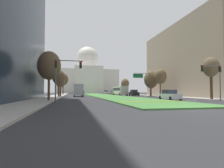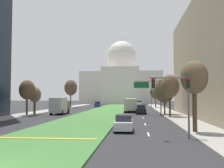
{
  "view_description": "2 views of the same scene",
  "coord_description": "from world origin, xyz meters",
  "px_view_note": "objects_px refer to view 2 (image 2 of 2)",
  "views": [
    {
      "loc": [
        -9.35,
        -12.77,
        1.41
      ],
      "look_at": [
        1.31,
        37.84,
        3.4
      ],
      "focal_mm": 29.9,
      "sensor_mm": 36.0,
      "label": 1
    },
    {
      "loc": [
        7.02,
        -10.86,
        3.49
      ],
      "look_at": [
        2.36,
        36.94,
        5.88
      ],
      "focal_mm": 39.72,
      "sensor_mm": 36.0,
      "label": 2
    }
  ],
  "objects_px": {
    "street_tree_right_near": "(194,78)",
    "traffic_light_near_right": "(178,93)",
    "overhead_guide_sign": "(151,90)",
    "street_tree_left_mid": "(27,90)",
    "street_tree_right_mid": "(170,86)",
    "city_bus": "(131,104)",
    "street_tree_right_distant": "(156,92)",
    "sedan_very_far": "(139,103)",
    "street_tree_right_far": "(165,90)",
    "street_tree_left_far": "(35,95)",
    "sedan_lead_stopped": "(124,123)",
    "street_tree_left_distant": "(71,88)",
    "capitol_building": "(122,81)",
    "sedan_midblock": "(141,110)",
    "sedan_distant": "(131,106)",
    "sedan_far_horizon": "(98,104)",
    "box_truck_delivery": "(60,106)",
    "traffic_light_far_right": "(151,97)"
  },
  "relations": [
    {
      "from": "capitol_building",
      "to": "overhead_guide_sign",
      "type": "distance_m",
      "value": 75.73
    },
    {
      "from": "traffic_light_near_right",
      "to": "street_tree_right_near",
      "type": "bearing_deg",
      "value": 57.33
    },
    {
      "from": "sedan_distant",
      "to": "box_truck_delivery",
      "type": "height_order",
      "value": "box_truck_delivery"
    },
    {
      "from": "traffic_light_far_right",
      "to": "overhead_guide_sign",
      "type": "distance_m",
      "value": 25.46
    },
    {
      "from": "street_tree_right_far",
      "to": "sedan_lead_stopped",
      "type": "bearing_deg",
      "value": -106.56
    },
    {
      "from": "sedan_midblock",
      "to": "street_tree_right_near",
      "type": "bearing_deg",
      "value": -79.98
    },
    {
      "from": "sedan_very_far",
      "to": "street_tree_right_far",
      "type": "bearing_deg",
      "value": -85.25
    },
    {
      "from": "overhead_guide_sign",
      "to": "street_tree_right_mid",
      "type": "bearing_deg",
      "value": -52.16
    },
    {
      "from": "overhead_guide_sign",
      "to": "street_tree_right_distant",
      "type": "distance_m",
      "value": 30.36
    },
    {
      "from": "street_tree_right_near",
      "to": "street_tree_right_mid",
      "type": "height_order",
      "value": "street_tree_right_mid"
    },
    {
      "from": "street_tree_right_mid",
      "to": "sedan_very_far",
      "type": "xyz_separation_m",
      "value": [
        -4.45,
        55.09,
        -4.33
      ]
    },
    {
      "from": "street_tree_right_distant",
      "to": "street_tree_right_far",
      "type": "bearing_deg",
      "value": -91.18
    },
    {
      "from": "street_tree_right_near",
      "to": "city_bus",
      "type": "relative_size",
      "value": 0.63
    },
    {
      "from": "sedan_distant",
      "to": "city_bus",
      "type": "relative_size",
      "value": 0.38
    },
    {
      "from": "sedan_very_far",
      "to": "sedan_far_horizon",
      "type": "bearing_deg",
      "value": -129.2
    },
    {
      "from": "capitol_building",
      "to": "street_tree_right_near",
      "type": "height_order",
      "value": "capitol_building"
    },
    {
      "from": "street_tree_right_near",
      "to": "traffic_light_near_right",
      "type": "bearing_deg",
      "value": -122.67
    },
    {
      "from": "capitol_building",
      "to": "street_tree_left_mid",
      "type": "bearing_deg",
      "value": -99.19
    },
    {
      "from": "street_tree_left_far",
      "to": "sedan_lead_stopped",
      "type": "distance_m",
      "value": 27.62
    },
    {
      "from": "overhead_guide_sign",
      "to": "street_tree_left_mid",
      "type": "relative_size",
      "value": 1.01
    },
    {
      "from": "traffic_light_near_right",
      "to": "street_tree_left_distant",
      "type": "bearing_deg",
      "value": 113.6
    },
    {
      "from": "street_tree_right_mid",
      "to": "city_bus",
      "type": "height_order",
      "value": "street_tree_right_mid"
    },
    {
      "from": "traffic_light_near_right",
      "to": "street_tree_left_far",
      "type": "bearing_deg",
      "value": 132.57
    },
    {
      "from": "street_tree_left_mid",
      "to": "sedan_midblock",
      "type": "height_order",
      "value": "street_tree_left_mid"
    },
    {
      "from": "sedan_very_far",
      "to": "city_bus",
      "type": "bearing_deg",
      "value": -93.49
    },
    {
      "from": "street_tree_right_near",
      "to": "street_tree_right_mid",
      "type": "bearing_deg",
      "value": 89.63
    },
    {
      "from": "overhead_guide_sign",
      "to": "street_tree_right_distant",
      "type": "bearing_deg",
      "value": 83.91
    },
    {
      "from": "street_tree_left_distant",
      "to": "traffic_light_far_right",
      "type": "bearing_deg",
      "value": -8.39
    },
    {
      "from": "street_tree_right_distant",
      "to": "sedan_very_far",
      "type": "relative_size",
      "value": 1.66
    },
    {
      "from": "street_tree_right_near",
      "to": "street_tree_left_distant",
      "type": "xyz_separation_m",
      "value": [
        -25.69,
        50.93,
        0.95
      ]
    },
    {
      "from": "traffic_light_far_right",
      "to": "sedan_lead_stopped",
      "type": "xyz_separation_m",
      "value": [
        -5.58,
        -46.3,
        -2.54
      ]
    },
    {
      "from": "street_tree_left_far",
      "to": "street_tree_right_distant",
      "type": "distance_m",
      "value": 39.62
    },
    {
      "from": "sedan_midblock",
      "to": "street_tree_left_distant",
      "type": "bearing_deg",
      "value": 129.81
    },
    {
      "from": "traffic_light_far_right",
      "to": "street_tree_right_far",
      "type": "xyz_separation_m",
      "value": [
        1.03,
        -24.06,
        1.4
      ]
    },
    {
      "from": "capitol_building",
      "to": "city_bus",
      "type": "distance_m",
      "value": 64.69
    },
    {
      "from": "traffic_light_near_right",
      "to": "box_truck_delivery",
      "type": "xyz_separation_m",
      "value": [
        -18.4,
        26.45,
        -2.12
      ]
    },
    {
      "from": "capitol_building",
      "to": "sedan_far_horizon",
      "type": "bearing_deg",
      "value": -97.76
    },
    {
      "from": "sedan_far_horizon",
      "to": "traffic_light_far_right",
      "type": "bearing_deg",
      "value": -28.56
    },
    {
      "from": "capitol_building",
      "to": "box_truck_delivery",
      "type": "bearing_deg",
      "value": -96.14
    },
    {
      "from": "street_tree_right_near",
      "to": "street_tree_right_distant",
      "type": "xyz_separation_m",
      "value": [
        0.42,
        52.13,
        -0.47
      ]
    },
    {
      "from": "capitol_building",
      "to": "street_tree_left_distant",
      "type": "relative_size",
      "value": 4.43
    },
    {
      "from": "sedan_lead_stopped",
      "to": "sedan_midblock",
      "type": "height_order",
      "value": "sedan_midblock"
    },
    {
      "from": "traffic_light_far_right",
      "to": "street_tree_right_far",
      "type": "relative_size",
      "value": 0.72
    },
    {
      "from": "street_tree_right_mid",
      "to": "sedan_far_horizon",
      "type": "height_order",
      "value": "street_tree_right_mid"
    },
    {
      "from": "traffic_light_far_right",
      "to": "street_tree_right_distant",
      "type": "bearing_deg",
      "value": 71.36
    },
    {
      "from": "sedan_very_far",
      "to": "sedan_distant",
      "type": "bearing_deg",
      "value": -94.71
    },
    {
      "from": "traffic_light_near_right",
      "to": "box_truck_delivery",
      "type": "distance_m",
      "value": 32.29
    },
    {
      "from": "street_tree_left_mid",
      "to": "sedan_lead_stopped",
      "type": "relative_size",
      "value": 1.54
    },
    {
      "from": "sedan_very_far",
      "to": "box_truck_delivery",
      "type": "distance_m",
      "value": 52.55
    },
    {
      "from": "street_tree_right_near",
      "to": "sedan_distant",
      "type": "height_order",
      "value": "street_tree_right_near"
    }
  ]
}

